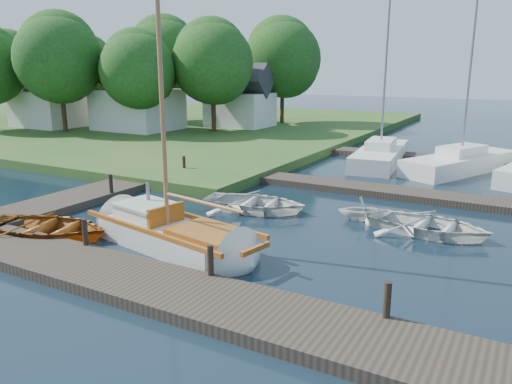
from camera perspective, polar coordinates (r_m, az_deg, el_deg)
The scene contains 27 objects.
ground at distance 17.77m, azimuth 0.00°, elevation -3.75°, with size 160.00×160.00×0.00m, color black.
near_dock at distance 13.17m, azimuth -13.16°, elevation -10.02°, with size 18.00×2.20×0.30m, color #312520.
left_dock at distance 23.96m, azimuth -14.45°, elevation 0.88°, with size 2.20×18.00×0.30m, color #312520.
far_dock at distance 22.77m, azimuth 12.53°, elevation 0.31°, with size 14.00×1.60×0.30m, color #312520.
shore at distance 51.91m, azimuth -15.27°, elevation 7.88°, with size 50.00×40.00×0.50m, color #28551F.
mooring_post_1 at distance 15.66m, azimuth -18.95°, elevation -4.34°, with size 0.16×0.16×0.80m, color black.
mooring_post_2 at distance 12.79m, azimuth -5.23°, elevation -7.76°, with size 0.16×0.16×0.80m, color black.
mooring_post_3 at distance 11.07m, azimuth 14.77°, elevation -11.82°, with size 0.16×0.16×0.80m, color black.
mooring_post_4 at distance 21.78m, azimuth -16.25°, elevation 0.94°, with size 0.16×0.16×0.80m, color black.
mooring_post_5 at distance 25.42m, azimuth -8.23°, elevation 3.20°, with size 0.16×0.16×0.80m, color black.
sailboat at distance 15.66m, azimuth -9.17°, elevation -5.12°, with size 7.39×3.28×9.83m.
dinghy at distance 17.73m, azimuth -22.94°, elevation -3.43°, with size 3.11×4.36×0.90m, color #924D10.
tender_a at distance 19.34m, azimuth -0.18°, elevation -0.97°, with size 2.91×4.07×0.84m, color silver.
tender_c at distance 17.67m, azimuth 19.16°, elevation -3.27°, with size 2.85×3.99×0.83m, color silver.
tender_d at distance 18.60m, azimuth 12.23°, elevation -1.70°, with size 1.59×1.84×0.97m, color silver.
marina_boat_1 at distance 29.82m, azimuth 14.03°, elevation 4.26°, with size 3.13×8.28×10.07m.
marina_boat_2 at distance 28.79m, azimuth 22.37°, elevation 3.31°, with size 5.21×8.05×11.93m.
house_a at distance 41.86m, azimuth -13.39°, elevation 10.34°, with size 6.30×5.00×6.29m.
house_b at distance 46.39m, azimuth -22.48°, elevation 9.76°, with size 5.77×4.50×5.79m.
house_c at distance 43.07m, azimuth -1.84°, elevation 10.29°, with size 5.25×4.00×5.28m.
tree_1 at distance 41.97m, azimuth -21.55°, elevation 14.04°, with size 6.70×6.70×9.20m.
tree_2 at distance 39.00m, azimuth -13.34°, elevation 13.46°, with size 5.83×5.75×7.82m.
tree_3 at distance 39.65m, azimuth -4.93°, elevation 14.59°, with size 6.41×6.38×8.74m.
tree_4 at distance 47.67m, azimuth -10.38°, elevation 15.00°, with size 7.01×7.01×9.66m.
tree_5 at distance 51.75m, azimuth -18.82°, elevation 13.36°, with size 6.00×5.94×8.10m.
tree_6 at distance 53.96m, azimuth -26.46°, elevation 12.90°, with size 6.24×6.20×8.46m.
tree_7 at distance 45.56m, azimuth 3.10°, elevation 15.05°, with size 6.83×6.83×9.38m.
Camera 1 is at (8.32, -14.72, 5.46)m, focal length 35.00 mm.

